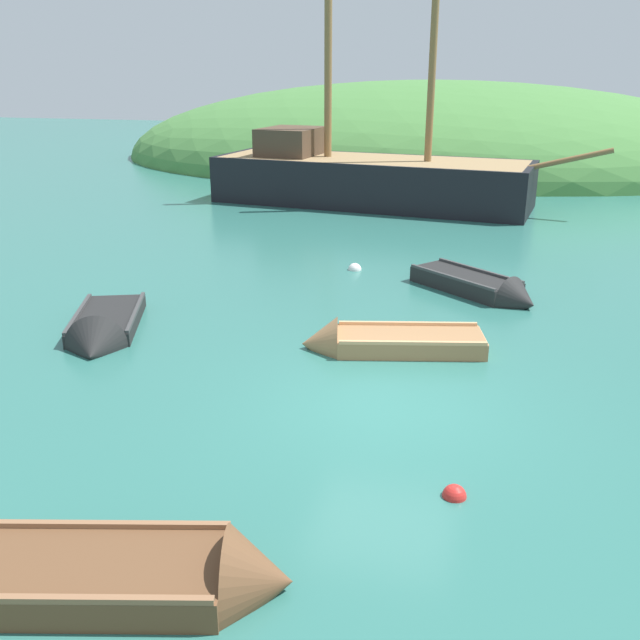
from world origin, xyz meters
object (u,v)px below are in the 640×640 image
rowboat_outer_left (103,333)px  rowboat_outer_right (481,289)px  buoy_white (355,270)px  rowboat_center (379,344)px  sailing_ship (368,186)px  rowboat_far (151,580)px  buoy_red (454,496)px

rowboat_outer_left → rowboat_outer_right: 8.99m
rowboat_outer_left → buoy_white: size_ratio=9.40×
rowboat_center → rowboat_outer_right: rowboat_outer_right is taller
sailing_ship → rowboat_center: (3.28, -15.56, -0.61)m
rowboat_far → rowboat_center: size_ratio=1.01×
sailing_ship → buoy_red: 20.99m
rowboat_outer_right → rowboat_outer_left: bearing=-108.6°
sailing_ship → rowboat_outer_right: sailing_ship is taller
sailing_ship → rowboat_far: (2.13, -22.93, -0.59)m
rowboat_outer_left → rowboat_outer_right: bearing=102.4°
rowboat_outer_left → buoy_red: (7.57, -4.02, -0.08)m
rowboat_outer_left → rowboat_far: size_ratio=0.94×
sailing_ship → rowboat_outer_left: 16.51m
rowboat_center → rowboat_outer_right: (1.81, 4.18, 0.03)m
rowboat_outer_right → buoy_red: bearing=-51.6°
rowboat_outer_left → buoy_red: 8.57m
sailing_ship → rowboat_center: 15.91m
rowboat_center → buoy_red: 5.13m
sailing_ship → rowboat_outer_right: bearing=-59.0°
rowboat_outer_right → buoy_white: (-3.50, 1.44, -0.14)m
buoy_white → rowboat_far: bearing=-87.6°
buoy_white → sailing_ship: bearing=99.1°
sailing_ship → buoy_white: sailing_ship is taller
rowboat_far → rowboat_center: (1.15, 7.37, -0.02)m
rowboat_outer_right → buoy_red: 8.95m
sailing_ship → buoy_white: bearing=-74.0°
rowboat_outer_right → rowboat_far: bearing=-66.3°
rowboat_far → buoy_red: bearing=26.7°
rowboat_far → rowboat_center: 7.46m
rowboat_far → rowboat_outer_right: 11.92m
buoy_red → buoy_white: bearing=108.8°
rowboat_far → rowboat_outer_left: bearing=110.5°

